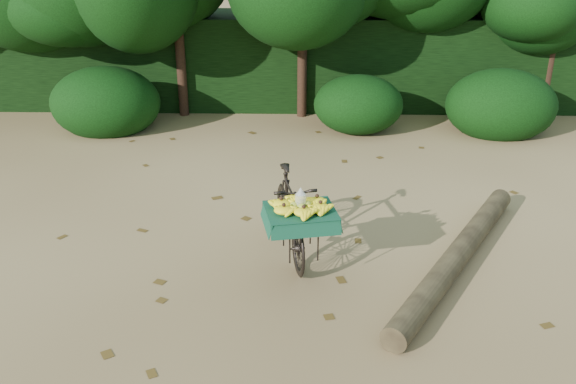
{
  "coord_description": "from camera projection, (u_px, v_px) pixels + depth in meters",
  "views": [
    {
      "loc": [
        0.5,
        -6.2,
        3.38
      ],
      "look_at": [
        0.37,
        -0.44,
        0.87
      ],
      "focal_mm": 38.0,
      "sensor_mm": 36.0,
      "label": 1
    }
  ],
  "objects": [
    {
      "name": "hedge_backdrop",
      "position": [
        278.0,
        59.0,
        12.46
      ],
      "size": [
        26.0,
        1.8,
        1.8
      ],
      "primitive_type": "cube",
      "color": "black",
      "rests_on": "ground"
    },
    {
      "name": "vendor_bicycle",
      "position": [
        290.0,
        213.0,
        6.69
      ],
      "size": [
        0.89,
        1.76,
        0.97
      ],
      "rotation": [
        0.0,
        0.0,
        0.2
      ],
      "color": "black",
      "rests_on": "ground"
    },
    {
      "name": "tree_row",
      "position": [
        241.0,
        8.0,
        11.3
      ],
      "size": [
        14.5,
        2.0,
        4.0
      ],
      "primitive_type": null,
      "color": "black",
      "rests_on": "ground"
    },
    {
      "name": "bush_clumps",
      "position": [
        302.0,
        107.0,
        10.8
      ],
      "size": [
        8.8,
        1.7,
        0.9
      ],
      "primitive_type": null,
      "color": "black",
      "rests_on": "ground"
    },
    {
      "name": "ground",
      "position": [
        257.0,
        245.0,
        7.05
      ],
      "size": [
        80.0,
        80.0,
        0.0
      ],
      "primitive_type": "plane",
      "color": "tan",
      "rests_on": "ground"
    },
    {
      "name": "fallen_log",
      "position": [
        458.0,
        255.0,
        6.59
      ],
      "size": [
        2.03,
        3.16,
        0.26
      ],
      "primitive_type": "cylinder",
      "rotation": [
        1.57,
        0.0,
        -0.54
      ],
      "color": "brown",
      "rests_on": "ground"
    },
    {
      "name": "leaf_litter",
      "position": [
        261.0,
        220.0,
        7.64
      ],
      "size": [
        7.0,
        7.3,
        0.01
      ],
      "primitive_type": null,
      "color": "#4F3915",
      "rests_on": "ground"
    }
  ]
}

